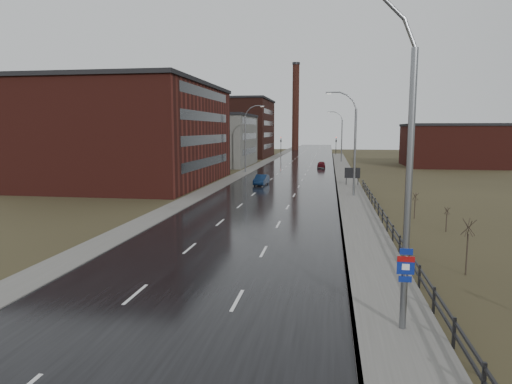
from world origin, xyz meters
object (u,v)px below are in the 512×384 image
(car_near, at_px, (261,180))
(car_far, at_px, (321,165))
(streetlight_main, at_px, (400,166))
(billboard, at_px, (352,174))

(car_near, xyz_separation_m, car_far, (7.37, 28.66, -0.02))
(streetlight_main, relative_size, car_far, 3.15)
(billboard, distance_m, car_far, 28.13)
(car_near, height_order, car_far, car_near)
(car_near, distance_m, car_far, 29.59)
(billboard, relative_size, car_near, 0.59)
(billboard, bearing_deg, car_far, 99.11)
(streetlight_main, height_order, car_near, streetlight_main)
(streetlight_main, xyz_separation_m, car_near, (-11.20, 43.00, -5.39))
(billboard, xyz_separation_m, car_near, (-11.82, -0.90, -0.97))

